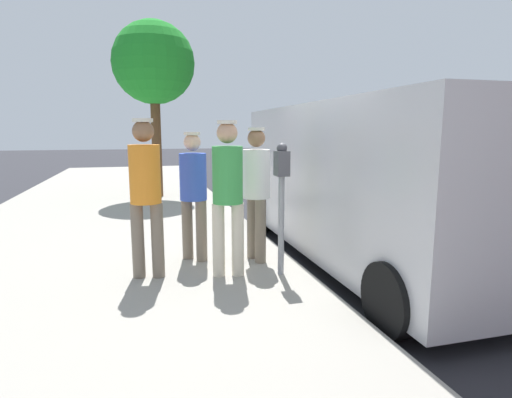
{
  "coord_description": "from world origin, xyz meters",
  "views": [
    {
      "loc": [
        2.88,
        4.53,
        1.8
      ],
      "look_at": [
        1.65,
        0.11,
        1.05
      ],
      "focal_mm": 29.24,
      "sensor_mm": 36.0,
      "label": 1
    }
  ],
  "objects_px": {
    "parking_meter_near": "(282,186)",
    "pedestrian_in_green": "(228,188)",
    "pedestrian_in_orange": "(145,188)",
    "street_tree": "(154,64)",
    "pedestrian_in_white": "(256,186)",
    "parked_van": "(369,179)",
    "pedestrian_in_blue": "(193,188)"
  },
  "relations": [
    {
      "from": "parking_meter_near",
      "to": "pedestrian_in_green",
      "type": "relative_size",
      "value": 0.86
    },
    {
      "from": "pedestrian_in_orange",
      "to": "street_tree",
      "type": "bearing_deg",
      "value": -93.53
    },
    {
      "from": "pedestrian_in_green",
      "to": "street_tree",
      "type": "height_order",
      "value": "street_tree"
    },
    {
      "from": "pedestrian_in_white",
      "to": "pedestrian_in_green",
      "type": "xyz_separation_m",
      "value": [
        0.47,
        0.48,
        0.05
      ]
    },
    {
      "from": "pedestrian_in_orange",
      "to": "parked_van",
      "type": "relative_size",
      "value": 0.34
    },
    {
      "from": "pedestrian_in_white",
      "to": "pedestrian_in_orange",
      "type": "bearing_deg",
      "value": 11.78
    },
    {
      "from": "parking_meter_near",
      "to": "parked_van",
      "type": "bearing_deg",
      "value": -156.49
    },
    {
      "from": "pedestrian_in_orange",
      "to": "pedestrian_in_white",
      "type": "relative_size",
      "value": 1.05
    },
    {
      "from": "pedestrian_in_green",
      "to": "street_tree",
      "type": "relative_size",
      "value": 0.41
    },
    {
      "from": "parking_meter_near",
      "to": "pedestrian_in_white",
      "type": "height_order",
      "value": "pedestrian_in_white"
    },
    {
      "from": "pedestrian_in_white",
      "to": "pedestrian_in_blue",
      "type": "height_order",
      "value": "pedestrian_in_white"
    },
    {
      "from": "parking_meter_near",
      "to": "parked_van",
      "type": "distance_m",
      "value": 1.64
    },
    {
      "from": "pedestrian_in_green",
      "to": "parking_meter_near",
      "type": "bearing_deg",
      "value": 169.11
    },
    {
      "from": "pedestrian_in_white",
      "to": "parking_meter_near",
      "type": "bearing_deg",
      "value": 102.41
    },
    {
      "from": "pedestrian_in_orange",
      "to": "parked_van",
      "type": "bearing_deg",
      "value": -173.45
    },
    {
      "from": "pedestrian_in_white",
      "to": "parked_van",
      "type": "relative_size",
      "value": 0.33
    },
    {
      "from": "pedestrian_in_white",
      "to": "parked_van",
      "type": "bearing_deg",
      "value": -177.89
    },
    {
      "from": "parking_meter_near",
      "to": "pedestrian_in_white",
      "type": "relative_size",
      "value": 0.9
    },
    {
      "from": "pedestrian_in_green",
      "to": "parked_van",
      "type": "height_order",
      "value": "parked_van"
    },
    {
      "from": "pedestrian_in_orange",
      "to": "pedestrian_in_green",
      "type": "xyz_separation_m",
      "value": [
        -0.89,
        0.19,
        -0.01
      ]
    },
    {
      "from": "pedestrian_in_green",
      "to": "pedestrian_in_orange",
      "type": "bearing_deg",
      "value": -12.4
    },
    {
      "from": "parked_van",
      "to": "street_tree",
      "type": "height_order",
      "value": "street_tree"
    },
    {
      "from": "street_tree",
      "to": "pedestrian_in_blue",
      "type": "bearing_deg",
      "value": 92.17
    },
    {
      "from": "pedestrian_in_orange",
      "to": "pedestrian_in_blue",
      "type": "distance_m",
      "value": 0.79
    },
    {
      "from": "pedestrian_in_white",
      "to": "pedestrian_in_green",
      "type": "distance_m",
      "value": 0.67
    },
    {
      "from": "pedestrian_in_orange",
      "to": "pedestrian_in_white",
      "type": "height_order",
      "value": "pedestrian_in_orange"
    },
    {
      "from": "pedestrian_in_white",
      "to": "pedestrian_in_green",
      "type": "height_order",
      "value": "pedestrian_in_green"
    },
    {
      "from": "street_tree",
      "to": "pedestrian_in_orange",
      "type": "bearing_deg",
      "value": 86.47
    },
    {
      "from": "pedestrian_in_green",
      "to": "pedestrian_in_white",
      "type": "bearing_deg",
      "value": -134.39
    },
    {
      "from": "parking_meter_near",
      "to": "pedestrian_in_orange",
      "type": "distance_m",
      "value": 1.52
    },
    {
      "from": "pedestrian_in_white",
      "to": "street_tree",
      "type": "height_order",
      "value": "street_tree"
    },
    {
      "from": "pedestrian_in_green",
      "to": "parked_van",
      "type": "relative_size",
      "value": 0.34
    }
  ]
}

